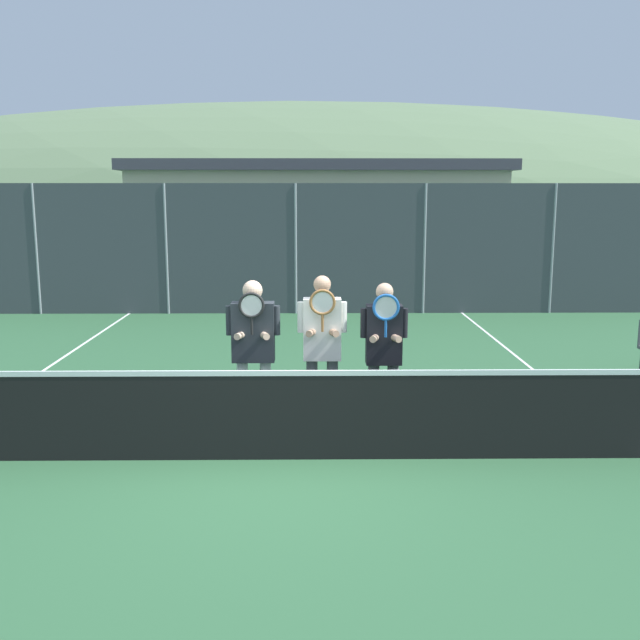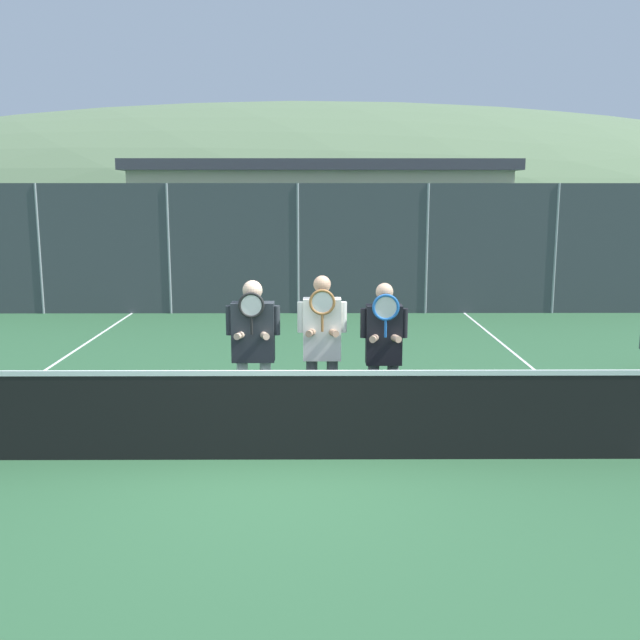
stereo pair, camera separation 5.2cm
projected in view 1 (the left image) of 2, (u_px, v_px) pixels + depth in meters
ground_plane at (278, 459)px, 7.51m from camera, size 120.00×120.00×0.00m
hill_distant at (307, 225)px, 62.51m from camera, size 101.89×56.61×19.81m
clubhouse_building at (317, 216)px, 25.61m from camera, size 13.04×5.50×3.85m
fence_back at (296, 249)px, 16.36m from camera, size 17.87×0.06×2.99m
tennis_net at (277, 414)px, 7.42m from camera, size 10.45×0.09×1.07m
court_line_left_sideline at (22, 385)px, 10.42m from camera, size 0.05×16.00×0.01m
court_line_right_sideline at (550, 383)px, 10.51m from camera, size 0.05×16.00×0.01m
player_leftmost at (253, 343)px, 8.15m from camera, size 0.62×0.34×1.80m
player_center_left at (322, 343)px, 8.13m from camera, size 0.56×0.34×1.86m
player_center_right at (384, 348)px, 8.07m from camera, size 0.54×0.34×1.78m
car_far_left at (91, 261)px, 19.62m from camera, size 4.36×2.04×1.78m
car_left_of_center at (276, 261)px, 19.57m from camera, size 4.26×2.02×1.81m
car_center at (460, 260)px, 19.75m from camera, size 4.40×1.99×1.87m
car_right_of_center at (636, 260)px, 20.07m from camera, size 4.13×1.92×1.77m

